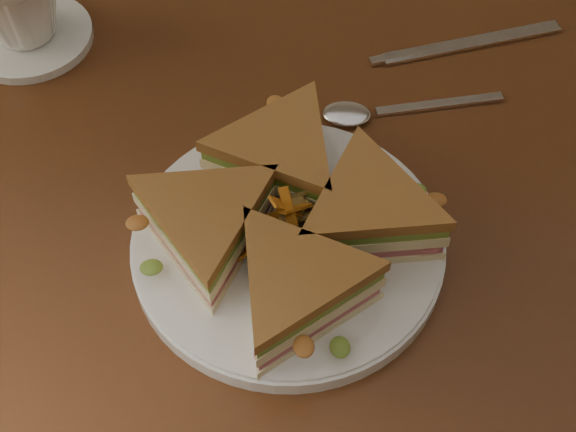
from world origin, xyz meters
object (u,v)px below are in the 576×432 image
(table, at_px, (329,247))
(knife, at_px, (459,46))
(plate, at_px, (288,244))
(sandwich_wedges, at_px, (288,220))
(spoon, at_px, (369,112))
(saucer, at_px, (29,37))

(table, distance_m, knife, 0.26)
(table, bearing_deg, knife, 58.08)
(table, relative_size, knife, 5.81)
(plate, relative_size, sandwich_wedges, 0.91)
(sandwich_wedges, bearing_deg, spoon, 67.84)
(table, xyz_separation_m, sandwich_wedges, (-0.04, -0.07, 0.14))
(table, height_order, saucer, saucer)
(sandwich_wedges, bearing_deg, knife, 59.32)
(sandwich_wedges, relative_size, saucer, 2.18)
(sandwich_wedges, xyz_separation_m, spoon, (0.07, 0.17, -0.04))
(plate, relative_size, saucer, 1.99)
(sandwich_wedges, height_order, spoon, sandwich_wedges)
(sandwich_wedges, height_order, knife, sandwich_wedges)
(plate, height_order, knife, plate)
(plate, distance_m, spoon, 0.18)
(plate, xyz_separation_m, knife, (0.16, 0.27, -0.01))
(table, height_order, knife, knife)
(table, bearing_deg, saucer, 152.35)
(spoon, relative_size, knife, 0.87)
(knife, xyz_separation_m, saucer, (-0.46, -0.03, 0.00))
(plate, height_order, sandwich_wedges, sandwich_wedges)
(sandwich_wedges, distance_m, knife, 0.32)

